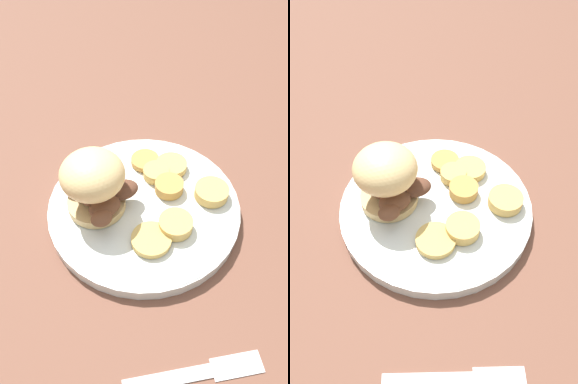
# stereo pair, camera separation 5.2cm
# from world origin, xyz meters

# --- Properties ---
(ground_plane) EXTENTS (4.00, 4.00, 0.00)m
(ground_plane) POSITION_xyz_m (0.00, 0.00, 0.00)
(ground_plane) COLOR brown
(dinner_plate) EXTENTS (0.27, 0.27, 0.02)m
(dinner_plate) POSITION_xyz_m (0.00, 0.00, 0.01)
(dinner_plate) COLOR silver
(dinner_plate) RESTS_ON ground_plane
(sandwich) EXTENTS (0.12, 0.12, 0.09)m
(sandwich) POSITION_xyz_m (0.07, -0.00, 0.07)
(sandwich) COLOR tan
(sandwich) RESTS_ON dinner_plate
(potato_round_0) EXTENTS (0.05, 0.05, 0.02)m
(potato_round_0) POSITION_xyz_m (-0.10, 0.00, 0.03)
(potato_round_0) COLOR tan
(potato_round_0) RESTS_ON dinner_plate
(potato_round_1) EXTENTS (0.05, 0.05, 0.01)m
(potato_round_1) POSITION_xyz_m (-0.05, -0.06, 0.03)
(potato_round_1) COLOR tan
(potato_round_1) RESTS_ON dinner_plate
(potato_round_2) EXTENTS (0.05, 0.05, 0.01)m
(potato_round_2) POSITION_xyz_m (0.00, 0.07, 0.02)
(potato_round_2) COLOR tan
(potato_round_2) RESTS_ON dinner_plate
(potato_round_3) EXTENTS (0.04, 0.04, 0.01)m
(potato_round_3) POSITION_xyz_m (-0.03, -0.05, 0.03)
(potato_round_3) COLOR tan
(potato_round_3) RESTS_ON dinner_plate
(potato_round_4) EXTENTS (0.05, 0.05, 0.02)m
(potato_round_4) POSITION_xyz_m (-0.04, 0.05, 0.03)
(potato_round_4) COLOR tan
(potato_round_4) RESTS_ON dinner_plate
(potato_round_5) EXTENTS (0.04, 0.04, 0.02)m
(potato_round_5) POSITION_xyz_m (-0.04, -0.02, 0.03)
(potato_round_5) COLOR #BC8942
(potato_round_5) RESTS_ON dinner_plate
(potato_round_6) EXTENTS (0.04, 0.04, 0.01)m
(potato_round_6) POSITION_xyz_m (-0.01, -0.08, 0.03)
(potato_round_6) COLOR #BC8942
(potato_round_6) RESTS_ON dinner_plate
(fork) EXTENTS (0.16, 0.03, 0.00)m
(fork) POSITION_xyz_m (-0.02, 0.23, 0.00)
(fork) COLOR silver
(fork) RESTS_ON ground_plane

